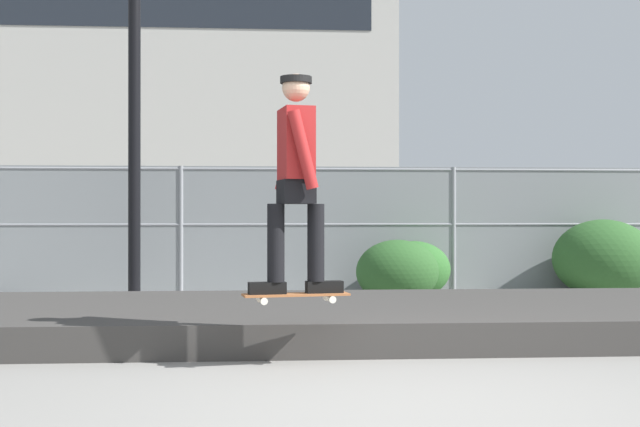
% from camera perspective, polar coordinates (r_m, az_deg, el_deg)
% --- Properties ---
extents(ground_plane, '(120.00, 120.00, 0.00)m').
position_cam_1_polar(ground_plane, '(5.11, 5.76, -13.10)').
color(ground_plane, gray).
extents(gravel_berm, '(12.46, 3.08, 0.28)m').
position_cam_1_polar(gravel_berm, '(8.29, 1.83, -7.10)').
color(gravel_berm, '#3D3A38').
rests_on(gravel_berm, ground_plane).
extents(skateboard, '(0.82, 0.33, 0.07)m').
position_cam_1_polar(skateboard, '(6.37, -1.64, -5.54)').
color(skateboard, '#9E5B33').
extents(skater, '(0.73, 0.61, 1.66)m').
position_cam_1_polar(skater, '(6.35, -1.63, 2.96)').
color(skater, black).
rests_on(skater, skateboard).
extents(chain_fence, '(19.64, 0.06, 1.85)m').
position_cam_1_polar(chain_fence, '(12.05, -0.07, -1.16)').
color(chain_fence, gray).
rests_on(chain_fence, ground_plane).
extents(parked_car_near, '(4.46, 2.06, 1.66)m').
position_cam_1_polar(parked_car_near, '(15.33, -19.66, -1.29)').
color(parked_car_near, maroon).
rests_on(parked_car_near, ground_plane).
extents(parked_car_mid, '(4.42, 1.99, 1.66)m').
position_cam_1_polar(parked_car_mid, '(14.86, 1.57, -1.33)').
color(parked_car_mid, silver).
rests_on(parked_car_mid, ground_plane).
extents(library_building, '(31.16, 15.35, 17.12)m').
position_cam_1_polar(library_building, '(46.32, -15.95, 9.07)').
color(library_building, '#B2AFA8').
rests_on(library_building, ground_plane).
extents(shrub_left, '(1.08, 0.88, 0.83)m').
position_cam_1_polar(shrub_left, '(11.00, 5.25, -3.94)').
color(shrub_left, '#2D5B28').
rests_on(shrub_left, ground_plane).
extents(shrub_center, '(1.02, 0.84, 0.79)m').
position_cam_1_polar(shrub_center, '(11.84, 6.37, -3.77)').
color(shrub_center, '#336B2D').
rests_on(shrub_center, ground_plane).
extents(shrub_right, '(1.42, 1.16, 1.09)m').
position_cam_1_polar(shrub_right, '(12.40, 18.61, -2.90)').
color(shrub_right, '#2D5B28').
rests_on(shrub_right, ground_plane).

